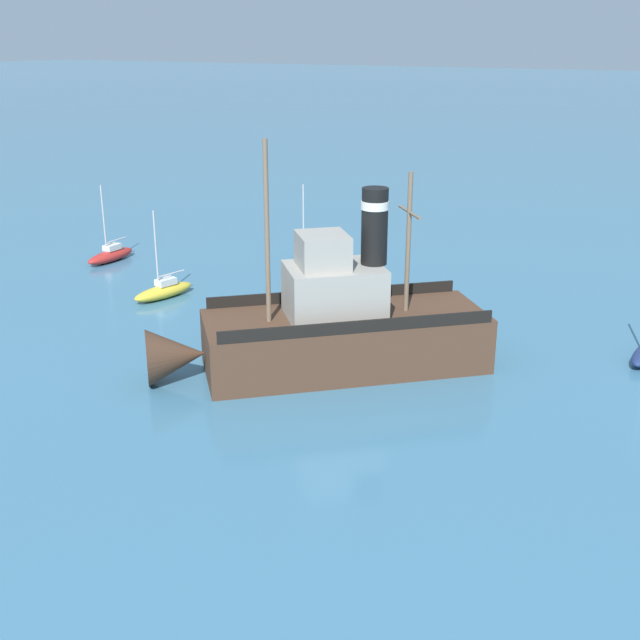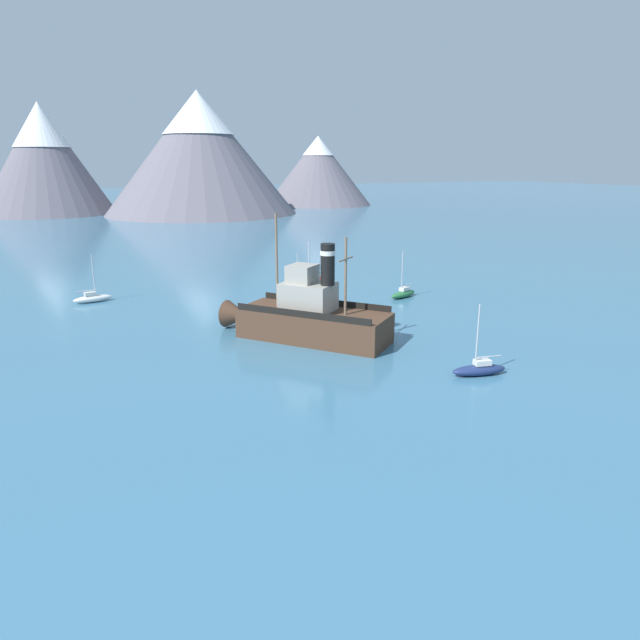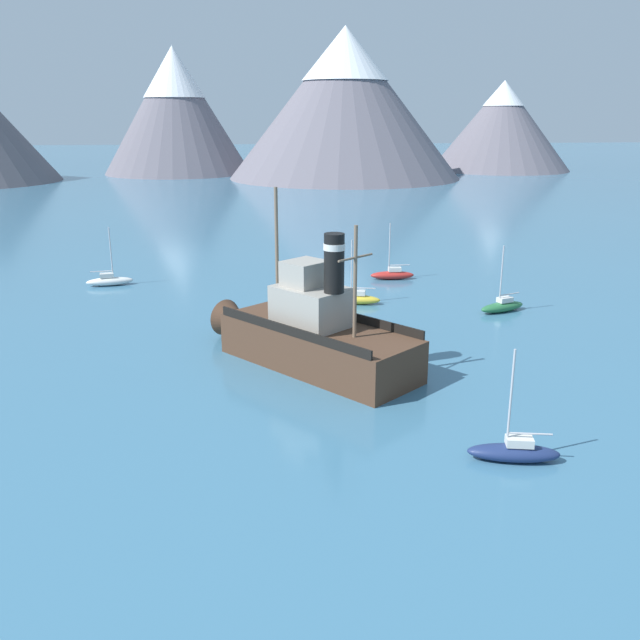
{
  "view_description": "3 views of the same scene",
  "coord_description": "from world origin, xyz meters",
  "px_view_note": "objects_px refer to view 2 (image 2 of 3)",
  "views": [
    {
      "loc": [
        -29.23,
        -14.14,
        13.8
      ],
      "look_at": [
        -0.49,
        0.24,
        2.19
      ],
      "focal_mm": 45.0,
      "sensor_mm": 36.0,
      "label": 1
    },
    {
      "loc": [
        -17.71,
        -40.61,
        13.77
      ],
      "look_at": [
        -0.26,
        -2.54,
        2.13
      ],
      "focal_mm": 32.0,
      "sensor_mm": 36.0,
      "label": 2
    },
    {
      "loc": [
        -3.99,
        -36.66,
        13.8
      ],
      "look_at": [
        0.24,
        0.04,
        2.55
      ],
      "focal_mm": 38.0,
      "sensor_mm": 36.0,
      "label": 3
    }
  ],
  "objects_px": {
    "sailboat_white": "(93,298)",
    "sailboat_green": "(403,293)",
    "old_tugboat": "(307,317)",
    "sailboat_red": "(311,279)",
    "sailboat_navy": "(479,369)",
    "sailboat_yellow": "(301,296)"
  },
  "relations": [
    {
      "from": "sailboat_white",
      "to": "sailboat_navy",
      "type": "xyz_separation_m",
      "value": [
        22.14,
        -32.82,
        0.0
      ]
    },
    {
      "from": "sailboat_white",
      "to": "sailboat_red",
      "type": "distance_m",
      "value": 24.12
    },
    {
      "from": "sailboat_white",
      "to": "sailboat_navy",
      "type": "height_order",
      "value": "same"
    },
    {
      "from": "old_tugboat",
      "to": "sailboat_white",
      "type": "distance_m",
      "value": 25.42
    },
    {
      "from": "sailboat_white",
      "to": "old_tugboat",
      "type": "bearing_deg",
      "value": -54.07
    },
    {
      "from": "sailboat_white",
      "to": "sailboat_green",
      "type": "distance_m",
      "value": 31.99
    },
    {
      "from": "sailboat_white",
      "to": "sailboat_yellow",
      "type": "relative_size",
      "value": 1.0
    },
    {
      "from": "sailboat_yellow",
      "to": "sailboat_red",
      "type": "bearing_deg",
      "value": 59.1
    },
    {
      "from": "sailboat_yellow",
      "to": "sailboat_green",
      "type": "distance_m",
      "value": 10.82
    },
    {
      "from": "sailboat_white",
      "to": "sailboat_yellow",
      "type": "height_order",
      "value": "same"
    },
    {
      "from": "sailboat_navy",
      "to": "sailboat_yellow",
      "type": "distance_m",
      "value": 24.89
    },
    {
      "from": "sailboat_red",
      "to": "sailboat_green",
      "type": "bearing_deg",
      "value": -62.03
    },
    {
      "from": "sailboat_yellow",
      "to": "sailboat_red",
      "type": "distance_m",
      "value": 8.82
    },
    {
      "from": "sailboat_navy",
      "to": "sailboat_yellow",
      "type": "relative_size",
      "value": 1.0
    },
    {
      "from": "sailboat_white",
      "to": "sailboat_green",
      "type": "relative_size",
      "value": 1.0
    },
    {
      "from": "old_tugboat",
      "to": "sailboat_green",
      "type": "distance_m",
      "value": 17.64
    },
    {
      "from": "sailboat_navy",
      "to": "sailboat_yellow",
      "type": "xyz_separation_m",
      "value": [
        -2.55,
        24.75,
        0.0
      ]
    },
    {
      "from": "sailboat_navy",
      "to": "sailboat_red",
      "type": "distance_m",
      "value": 32.38
    },
    {
      "from": "old_tugboat",
      "to": "sailboat_green",
      "type": "bearing_deg",
      "value": 31.45
    },
    {
      "from": "sailboat_white",
      "to": "sailboat_red",
      "type": "bearing_deg",
      "value": -1.2
    },
    {
      "from": "old_tugboat",
      "to": "sailboat_white",
      "type": "height_order",
      "value": "old_tugboat"
    },
    {
      "from": "old_tugboat",
      "to": "sailboat_white",
      "type": "bearing_deg",
      "value": 125.93
    }
  ]
}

